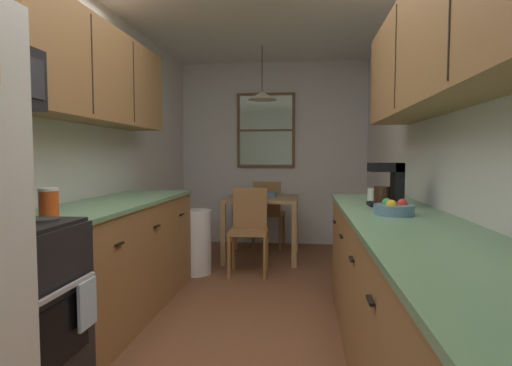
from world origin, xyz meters
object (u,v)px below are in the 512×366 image
dining_chair_near (249,226)px  dining_chair_far (268,211)px  trash_bin (195,242)px  storage_canister (49,202)px  dining_table (262,207)px  mug_by_coffeemaker (373,195)px  table_serving_bowl (270,194)px  stove_range (1,317)px  fruit_bowl (394,208)px  coffee_maker (390,183)px

dining_chair_near → dining_chair_far: bearing=85.8°
dining_chair_far → trash_bin: size_ratio=1.34×
trash_bin → storage_canister: 2.16m
dining_table → trash_bin: (-0.63, -0.75, -0.29)m
dining_chair_far → trash_bin: 1.54m
mug_by_coffeemaker → table_serving_bowl: bearing=117.6°
dining_chair_near → dining_chair_far: same height
storage_canister → table_serving_bowl: size_ratio=0.97×
stove_range → fruit_bowl: size_ratio=4.78×
dining_chair_far → mug_by_coffeemaker: mug_by_coffeemaker is taller
dining_chair_near → coffee_maker: coffee_maker is taller
dining_chair_near → table_serving_bowl: 0.76m
stove_range → storage_canister: size_ratio=6.84×
dining_table → fruit_bowl: fruit_bowl is taller
dining_table → table_serving_bowl: 0.18m
mug_by_coffeemaker → fruit_bowl: size_ratio=0.48×
dining_chair_far → coffee_maker: size_ratio=3.04×
trash_bin → dining_table: bearing=49.7°
dining_chair_far → fruit_bowl: bearing=-72.3°
dining_table → storage_canister: (-0.93, -2.79, 0.36)m
storage_canister → mug_by_coffeemaker: (1.96, 1.06, -0.03)m
coffee_maker → fruit_bowl: coffee_maker is taller
dining_chair_near → fruit_bowl: (1.10, -1.87, 0.44)m
storage_canister → fruit_bowl: 1.98m
trash_bin → coffee_maker: bearing=-37.4°
mug_by_coffeemaker → storage_canister: bearing=-151.6°
dining_chair_near → table_serving_bowl: bearing=76.4°
dining_table → dining_chair_near: size_ratio=0.95×
dining_table → coffee_maker: size_ratio=2.89×
stove_range → trash_bin: bearing=83.1°
mug_by_coffeemaker → fruit_bowl: (-0.00, -0.78, -0.01)m
trash_bin → dining_chair_far: bearing=64.7°
dining_table → table_serving_bowl: (0.09, 0.05, 0.15)m
coffee_maker → fruit_bowl: size_ratio=1.28×
dining_table → coffee_maker: 2.37m
coffee_maker → table_serving_bowl: 2.35m
dining_table → fruit_bowl: bearing=-67.8°
dining_chair_near → storage_canister: (-0.86, -2.15, 0.48)m
mug_by_coffeemaker → stove_range: bearing=-143.2°
stove_range → table_serving_bowl: size_ratio=6.64×
trash_bin → storage_canister: bearing=-98.4°
dining_chair_near → table_serving_bowl: dining_chair_near is taller
dining_table → table_serving_bowl: bearing=30.5°
dining_chair_far → coffee_maker: bearing=-68.4°
dining_chair_far → storage_canister: 3.58m
mug_by_coffeemaker → fruit_bowl: fruit_bowl is taller
dining_table → coffee_maker: coffee_maker is taller
stove_range → mug_by_coffeemaker: 2.49m
dining_table → trash_bin: dining_table is taller
stove_range → fruit_bowl: stove_range is taller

